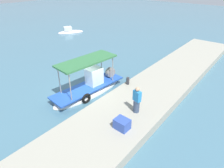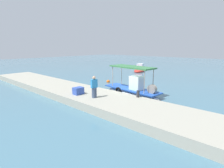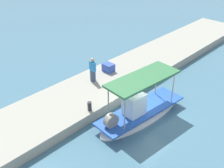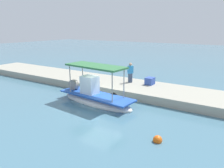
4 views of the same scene
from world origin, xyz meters
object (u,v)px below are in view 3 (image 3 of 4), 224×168
at_px(fisherman_near_bollard, 93,71).
at_px(cargo_crate, 108,68).
at_px(mooring_bollard, 90,106).
at_px(main_fishing_boat, 140,112).

xyz_separation_m(fisherman_near_bollard, cargo_crate, (-1.72, -0.22, -0.47)).
distance_m(fisherman_near_bollard, mooring_bollard, 3.44).
bearing_deg(fisherman_near_bollard, main_fishing_boat, 83.95).
xyz_separation_m(main_fishing_boat, cargo_crate, (-2.18, -4.62, 0.46)).
distance_m(fisherman_near_bollard, cargo_crate, 1.79).
bearing_deg(fisherman_near_bollard, cargo_crate, -172.63).
bearing_deg(main_fishing_boat, mooring_bollard, -45.82).
bearing_deg(fisherman_near_bollard, mooring_bollard, 43.57).
height_order(fisherman_near_bollard, cargo_crate, fisherman_near_bollard).
height_order(main_fishing_boat, fisherman_near_bollard, main_fishing_boat).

